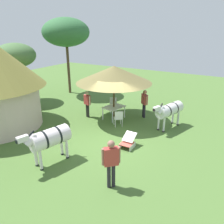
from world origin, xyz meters
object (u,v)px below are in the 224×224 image
object	(u,v)px
striped_lounge_chair	(128,142)
zebra_by_umbrella	(169,110)
shade_umbrella	(114,74)
patio_dining_table	(114,108)
acacia_tree_far_lawn	(15,56)
patio_chair_near_lawn	(118,117)
acacia_tree_behind_hut	(66,32)
guest_behind_table	(144,101)
guest_beside_umbrella	(87,102)
standing_watcher	(111,160)
zebra_nearest_camera	(49,139)
patio_chair_east_end	(113,104)

from	to	relation	value
striped_lounge_chair	zebra_by_umbrella	distance (m)	3.14
shade_umbrella	zebra_by_umbrella	distance (m)	3.54
striped_lounge_chair	patio_dining_table	bearing A→B (deg)	-50.50
acacia_tree_far_lawn	patio_chair_near_lawn	bearing A→B (deg)	-92.42
zebra_by_umbrella	acacia_tree_behind_hut	world-z (taller)	acacia_tree_behind_hut
striped_lounge_chair	acacia_tree_far_lawn	size ratio (longest dim) A/B	0.21
acacia_tree_far_lawn	guest_behind_table	bearing A→B (deg)	-80.10
zebra_by_umbrella	acacia_tree_far_lawn	xyz separation A→B (m)	(-0.83, 10.60, 2.23)
guest_beside_umbrella	standing_watcher	distance (m)	6.39
guest_behind_table	zebra_nearest_camera	bearing A→B (deg)	-59.86
patio_dining_table	acacia_tree_behind_hut	world-z (taller)	acacia_tree_behind_hut
zebra_nearest_camera	zebra_by_umbrella	xyz separation A→B (m)	(5.53, -3.01, -0.06)
patio_chair_east_end	zebra_nearest_camera	world-z (taller)	zebra_nearest_camera
patio_dining_table	acacia_tree_behind_hut	bearing A→B (deg)	63.03
patio_chair_near_lawn	guest_behind_table	world-z (taller)	guest_behind_table
patio_dining_table	guest_beside_umbrella	xyz separation A→B (m)	(-0.58, 1.47, 0.31)
patio_chair_near_lawn	striped_lounge_chair	size ratio (longest dim) A/B	1.08
patio_dining_table	striped_lounge_chair	size ratio (longest dim) A/B	1.62
shade_umbrella	patio_chair_east_end	distance (m)	2.39
guest_behind_table	striped_lounge_chair	distance (m)	3.78
shade_umbrella	patio_dining_table	size ratio (longest dim) A/B	3.11
guest_behind_table	standing_watcher	bearing A→B (deg)	-34.76
standing_watcher	guest_beside_umbrella	bearing A→B (deg)	88.80
shade_umbrella	patio_chair_east_end	xyz separation A→B (m)	(0.97, 0.60, -2.10)
standing_watcher	acacia_tree_behind_hut	world-z (taller)	acacia_tree_behind_hut
patio_dining_table	acacia_tree_far_lawn	bearing A→B (deg)	93.77
guest_behind_table	zebra_nearest_camera	world-z (taller)	guest_behind_table
patio_chair_near_lawn	guest_beside_umbrella	distance (m)	2.29
shade_umbrella	zebra_by_umbrella	bearing A→B (deg)	-83.83
patio_chair_near_lawn	guest_beside_umbrella	size ratio (longest dim) A/B	0.57
patio_chair_east_end	zebra_by_umbrella	size ratio (longest dim) A/B	0.39
guest_beside_umbrella	patio_chair_east_end	bearing A→B (deg)	-101.32
patio_chair_east_end	acacia_tree_far_lawn	distance (m)	7.53
patio_dining_table	patio_chair_east_end	xyz separation A→B (m)	(0.97, 0.60, -0.13)
patio_dining_table	guest_behind_table	world-z (taller)	guest_behind_table
shade_umbrella	acacia_tree_behind_hut	size ratio (longest dim) A/B	0.73
standing_watcher	zebra_by_umbrella	xyz separation A→B (m)	(5.57, -0.21, -0.06)
zebra_by_umbrella	acacia_tree_far_lawn	world-z (taller)	acacia_tree_far_lawn
striped_lounge_chair	guest_behind_table	bearing A→B (deg)	-79.35
patio_dining_table	guest_behind_table	bearing A→B (deg)	-53.64
standing_watcher	patio_chair_east_end	bearing A→B (deg)	75.05
guest_behind_table	guest_beside_umbrella	bearing A→B (deg)	-108.35
guest_beside_umbrella	standing_watcher	world-z (taller)	standing_watcher
patio_dining_table	acacia_tree_far_lawn	size ratio (longest dim) A/B	0.33
shade_umbrella	striped_lounge_chair	size ratio (longest dim) A/B	5.04
patio_chair_near_lawn	zebra_nearest_camera	bearing A→B (deg)	-140.97
patio_chair_east_end	acacia_tree_behind_hut	distance (m)	7.02
shade_umbrella	zebra_nearest_camera	bearing A→B (deg)	-178.75
patio_dining_table	guest_beside_umbrella	world-z (taller)	guest_beside_umbrella
patio_chair_near_lawn	guest_beside_umbrella	bearing A→B (deg)	131.02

